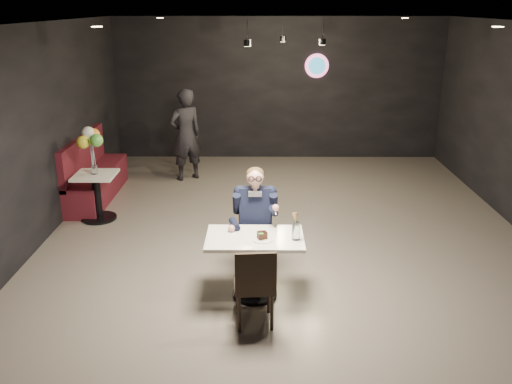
{
  "coord_description": "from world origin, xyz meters",
  "views": [
    {
      "loc": [
        -0.41,
        -7.2,
        3.23
      ],
      "look_at": [
        -0.45,
        -1.0,
        1.07
      ],
      "focal_mm": 38.0,
      "sensor_mm": 36.0,
      "label": 1
    }
  ],
  "objects_px": {
    "chair_far": "(255,240)",
    "passerby": "(186,135)",
    "balloon_vase": "(95,170)",
    "main_table": "(255,266)",
    "seated_man": "(255,221)",
    "chair_near": "(254,284)",
    "booth_bench": "(95,168)",
    "sundae_glass": "(296,231)",
    "side_table": "(97,196)"
  },
  "relations": [
    {
      "from": "sundae_glass",
      "to": "balloon_vase",
      "type": "relative_size",
      "value": 1.41
    },
    {
      "from": "side_table",
      "to": "passerby",
      "type": "bearing_deg",
      "value": 61.7
    },
    {
      "from": "main_table",
      "to": "balloon_vase",
      "type": "bearing_deg",
      "value": 136.44
    },
    {
      "from": "seated_man",
      "to": "side_table",
      "type": "bearing_deg",
      "value": 143.86
    },
    {
      "from": "side_table",
      "to": "chair_far",
      "type": "bearing_deg",
      "value": -36.14
    },
    {
      "from": "main_table",
      "to": "sundae_glass",
      "type": "relative_size",
      "value": 5.46
    },
    {
      "from": "chair_far",
      "to": "passerby",
      "type": "xyz_separation_m",
      "value": [
        -1.36,
        3.93,
        0.42
      ]
    },
    {
      "from": "sundae_glass",
      "to": "main_table",
      "type": "bearing_deg",
      "value": 170.76
    },
    {
      "from": "chair_far",
      "to": "chair_near",
      "type": "distance_m",
      "value": 1.11
    },
    {
      "from": "chair_far",
      "to": "seated_man",
      "type": "bearing_deg",
      "value": 0.0
    },
    {
      "from": "passerby",
      "to": "main_table",
      "type": "bearing_deg",
      "value": 75.22
    },
    {
      "from": "main_table",
      "to": "sundae_glass",
      "type": "bearing_deg",
      "value": -9.24
    },
    {
      "from": "seated_man",
      "to": "passerby",
      "type": "distance_m",
      "value": 4.16
    },
    {
      "from": "booth_bench",
      "to": "passerby",
      "type": "xyz_separation_m",
      "value": [
        1.44,
        1.11,
        0.32
      ]
    },
    {
      "from": "sundae_glass",
      "to": "chair_near",
      "type": "bearing_deg",
      "value": -133.23
    },
    {
      "from": "main_table",
      "to": "seated_man",
      "type": "xyz_separation_m",
      "value": [
        0.0,
        0.55,
        0.34
      ]
    },
    {
      "from": "seated_man",
      "to": "sundae_glass",
      "type": "xyz_separation_m",
      "value": [
        0.46,
        -0.62,
        0.13
      ]
    },
    {
      "from": "booth_bench",
      "to": "side_table",
      "type": "height_order",
      "value": "booth_bench"
    },
    {
      "from": "seated_man",
      "to": "side_table",
      "type": "xyz_separation_m",
      "value": [
        -2.49,
        1.82,
        -0.33
      ]
    },
    {
      "from": "chair_far",
      "to": "balloon_vase",
      "type": "distance_m",
      "value": 3.11
    },
    {
      "from": "chair_near",
      "to": "booth_bench",
      "type": "relative_size",
      "value": 0.42
    },
    {
      "from": "chair_far",
      "to": "main_table",
      "type": "bearing_deg",
      "value": -90.0
    },
    {
      "from": "seated_man",
      "to": "balloon_vase",
      "type": "relative_size",
      "value": 10.08
    },
    {
      "from": "chair_near",
      "to": "seated_man",
      "type": "bearing_deg",
      "value": 85.18
    },
    {
      "from": "main_table",
      "to": "passerby",
      "type": "xyz_separation_m",
      "value": [
        -1.36,
        4.48,
        0.5
      ]
    },
    {
      "from": "sundae_glass",
      "to": "side_table",
      "type": "distance_m",
      "value": 3.86
    },
    {
      "from": "sundae_glass",
      "to": "seated_man",
      "type": "bearing_deg",
      "value": 126.2
    },
    {
      "from": "side_table",
      "to": "balloon_vase",
      "type": "height_order",
      "value": "balloon_vase"
    },
    {
      "from": "main_table",
      "to": "booth_bench",
      "type": "relative_size",
      "value": 0.5
    },
    {
      "from": "side_table",
      "to": "balloon_vase",
      "type": "xyz_separation_m",
      "value": [
        0.0,
        0.0,
        0.43
      ]
    },
    {
      "from": "sundae_glass",
      "to": "side_table",
      "type": "xyz_separation_m",
      "value": [
        -2.95,
        2.44,
        -0.46
      ]
    },
    {
      "from": "chair_far",
      "to": "sundae_glass",
      "type": "relative_size",
      "value": 4.57
    },
    {
      "from": "main_table",
      "to": "side_table",
      "type": "xyz_separation_m",
      "value": [
        -2.49,
        2.37,
        0.01
      ]
    },
    {
      "from": "chair_far",
      "to": "side_table",
      "type": "xyz_separation_m",
      "value": [
        -2.49,
        1.82,
        -0.07
      ]
    },
    {
      "from": "sundae_glass",
      "to": "passerby",
      "type": "height_order",
      "value": "passerby"
    },
    {
      "from": "chair_far",
      "to": "chair_near",
      "type": "xyz_separation_m",
      "value": [
        0.0,
        -1.11,
        0.0
      ]
    },
    {
      "from": "chair_far",
      "to": "seated_man",
      "type": "relative_size",
      "value": 0.64
    },
    {
      "from": "seated_man",
      "to": "sundae_glass",
      "type": "distance_m",
      "value": 0.78
    },
    {
      "from": "chair_near",
      "to": "booth_bench",
      "type": "bearing_deg",
      "value": 120.57
    },
    {
      "from": "chair_near",
      "to": "sundae_glass",
      "type": "distance_m",
      "value": 0.77
    },
    {
      "from": "main_table",
      "to": "side_table",
      "type": "bearing_deg",
      "value": 136.44
    },
    {
      "from": "main_table",
      "to": "chair_near",
      "type": "bearing_deg",
      "value": -90.0
    },
    {
      "from": "sundae_glass",
      "to": "booth_bench",
      "type": "distance_m",
      "value": 4.74
    },
    {
      "from": "seated_man",
      "to": "booth_bench",
      "type": "bearing_deg",
      "value": 134.72
    },
    {
      "from": "seated_man",
      "to": "balloon_vase",
      "type": "xyz_separation_m",
      "value": [
        -2.49,
        1.82,
        0.1
      ]
    },
    {
      "from": "side_table",
      "to": "main_table",
      "type": "bearing_deg",
      "value": -43.56
    },
    {
      "from": "balloon_vase",
      "to": "passerby",
      "type": "bearing_deg",
      "value": 61.7
    },
    {
      "from": "side_table",
      "to": "balloon_vase",
      "type": "relative_size",
      "value": 5.44
    },
    {
      "from": "chair_near",
      "to": "passerby",
      "type": "xyz_separation_m",
      "value": [
        -1.36,
        5.04,
        0.42
      ]
    },
    {
      "from": "chair_near",
      "to": "side_table",
      "type": "distance_m",
      "value": 3.85
    }
  ]
}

